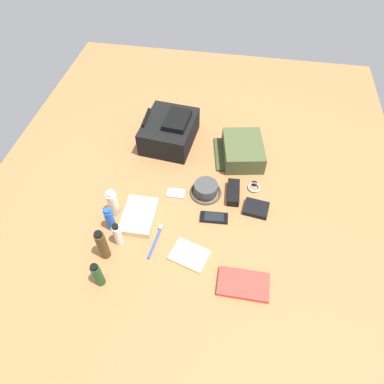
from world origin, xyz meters
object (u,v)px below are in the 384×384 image
folded_towel (139,216)px  lotion_bottle (113,203)px  sunglasses_case (233,192)px  paperback_novel (243,284)px  shampoo_bottle (98,275)px  toiletry_pouch (242,151)px  cologne_bottle (102,245)px  toothpaste_tube (118,234)px  wallet (256,209)px  toothbrush (156,239)px  cell_phone (214,218)px  deodorant_spray (110,219)px  notepad (189,255)px  backpack (170,131)px  bucket_hat (206,189)px  media_player (176,193)px  wristwatch (254,187)px

folded_towel → lotion_bottle: bearing=83.7°
sunglasses_case → paperback_novel: bearing=-173.2°
shampoo_bottle → lotion_bottle: lotion_bottle is taller
toiletry_pouch → lotion_bottle: 0.70m
lotion_bottle → cologne_bottle: bearing=-173.0°
toothpaste_tube → wallet: toothpaste_tube is taller
toothbrush → cell_phone: bearing=-56.3°
toiletry_pouch → cell_phone: toiletry_pouch is taller
deodorant_spray → paperback_novel: 0.62m
shampoo_bottle → paperback_novel: 0.56m
notepad → sunglasses_case: size_ratio=1.07×
backpack → bucket_hat: (-0.33, -0.24, -0.05)m
toiletry_pouch → deodorant_spray: size_ratio=2.17×
toiletry_pouch → cell_phone: size_ratio=2.20×
toiletry_pouch → cell_phone: 0.42m
toothpaste_tube → notepad: toothpaste_tube is taller
paperback_novel → wallet: (0.37, -0.03, 0.00)m
notepad → folded_towel: 0.30m
media_player → wallet: 0.38m
lotion_bottle → cell_phone: bearing=-84.5°
toiletry_pouch → bucket_hat: (-0.27, 0.15, -0.02)m
toiletry_pouch → wallet: toiletry_pouch is taller
deodorant_spray → shampoo_bottle: bearing=-171.7°
paperback_novel → wristwatch: size_ratio=2.82×
bucket_hat → media_player: bearing=102.4°
toothpaste_tube → media_player: (0.30, -0.19, -0.05)m
cologne_bottle → toothpaste_tube: cologne_bottle is taller
cologne_bottle → sunglasses_case: cologne_bottle is taller
lotion_bottle → wristwatch: lotion_bottle is taller
toothbrush → backpack: bearing=6.3°
paperback_novel → cell_phone: paperback_novel is taller
backpack → toiletry_pouch: (-0.06, -0.39, -0.02)m
backpack → wallet: bearing=-128.9°
paperback_novel → media_player: 0.54m
toothbrush → folded_towel: 0.14m
toiletry_pouch → toothpaste_tube: 0.76m
lotion_bottle → wristwatch: 0.67m
folded_towel → wristwatch: bearing=-61.9°
shampoo_bottle → paperback_novel: bearing=-81.8°
notepad → folded_towel: bearing=76.3°
toothpaste_tube → media_player: 0.36m
sunglasses_case → folded_towel: bearing=113.2°
cologne_bottle → toothpaste_tube: bearing=-29.0°
toothpaste_tube → sunglasses_case: 0.57m
shampoo_bottle → toothbrush: shampoo_bottle is taller
sunglasses_case → shampoo_bottle: bearing=134.4°
toothpaste_tube → shampoo_bottle: bearing=174.3°
deodorant_spray → sunglasses_case: bearing=-62.2°
toiletry_pouch → shampoo_bottle: bearing=147.9°
deodorant_spray → notepad: size_ratio=0.87×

